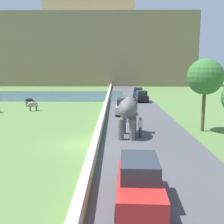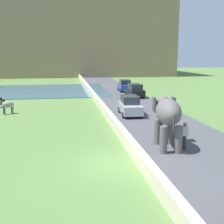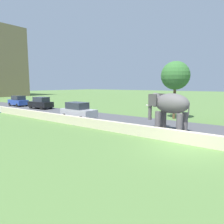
# 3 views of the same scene
# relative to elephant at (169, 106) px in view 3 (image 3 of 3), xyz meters

# --- Properties ---
(ground_plane) EXTENTS (220.00, 220.00, 0.00)m
(ground_plane) POSITION_rel_elephant_xyz_m (-3.45, -2.24, -2.04)
(ground_plane) COLOR #567A3D
(road_surface) EXTENTS (7.00, 120.00, 0.06)m
(road_surface) POSITION_rel_elephant_xyz_m (1.55, 17.76, -2.01)
(road_surface) COLOR #4C4C51
(road_surface) RESTS_ON ground
(barrier_wall) EXTENTS (0.40, 110.00, 0.78)m
(barrier_wall) POSITION_rel_elephant_xyz_m (-2.25, 15.76, -1.65)
(barrier_wall) COLOR beige
(barrier_wall) RESTS_ON ground
(elephant) EXTENTS (1.72, 3.55, 2.99)m
(elephant) POSITION_rel_elephant_xyz_m (0.00, 0.00, 0.00)
(elephant) COLOR #605B5B
(elephant) RESTS_ON ground
(person_beside_elephant) EXTENTS (0.36, 0.22, 1.63)m
(person_beside_elephant) POSITION_rel_elephant_xyz_m (0.92, -0.48, -1.16)
(person_beside_elephant) COLOR #33333D
(person_beside_elephant) RESTS_ON ground
(car_black) EXTENTS (1.92, 4.07, 1.80)m
(car_black) POSITION_rel_elephant_xyz_m (3.12, 21.10, -1.14)
(car_black) COLOR black
(car_black) RESTS_ON ground
(car_silver) EXTENTS (1.95, 4.08, 1.80)m
(car_silver) POSITION_rel_elephant_xyz_m (-0.03, 9.78, -1.14)
(car_silver) COLOR #B7B7BC
(car_silver) RESTS_ON ground
(car_blue) EXTENTS (1.95, 4.08, 1.80)m
(car_blue) POSITION_rel_elephant_xyz_m (3.12, 27.54, -1.14)
(car_blue) COLOR #2D4CA8
(car_blue) RESTS_ON ground
(tree_near) EXTENTS (2.96, 2.96, 6.04)m
(tree_near) POSITION_rel_elephant_xyz_m (6.40, 1.96, 2.50)
(tree_near) COLOR brown
(tree_near) RESTS_ON ground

